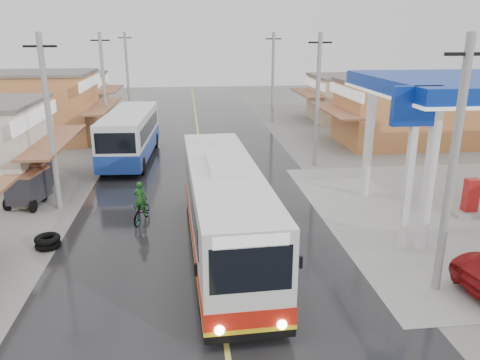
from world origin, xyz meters
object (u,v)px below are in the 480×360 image
(tricycle_near, at_px, (35,174))
(second_bus, at_px, (130,135))
(coach_bus, at_px, (224,209))
(tricycle_far, at_px, (28,186))
(cyclist, at_px, (141,209))
(tyre_stack, at_px, (48,242))

(tricycle_near, bearing_deg, second_bus, 58.36)
(coach_bus, relative_size, tricycle_far, 4.78)
(cyclist, bearing_deg, tyre_stack, -131.87)
(coach_bus, xyz_separation_m, tricycle_far, (-8.91, 6.08, -0.78))
(tricycle_far, xyz_separation_m, tyre_stack, (2.14, -4.91, -0.74))
(second_bus, xyz_separation_m, tricycle_far, (-4.00, -7.90, -0.70))
(cyclist, relative_size, tyre_stack, 1.95)
(coach_bus, height_order, tricycle_near, coach_bus)
(coach_bus, distance_m, cyclist, 4.89)
(tricycle_far, bearing_deg, tyre_stack, -56.32)
(second_bus, distance_m, cyclist, 10.78)
(tricycle_far, bearing_deg, second_bus, 73.30)
(second_bus, relative_size, tricycle_far, 3.89)
(coach_bus, distance_m, tyre_stack, 7.03)
(tricycle_near, bearing_deg, cyclist, -35.61)
(coach_bus, bearing_deg, tricycle_near, 137.47)
(coach_bus, bearing_deg, tricycle_far, 143.61)
(tricycle_near, xyz_separation_m, tricycle_far, (0.14, -1.63, -0.08))
(tricycle_far, bearing_deg, cyclist, -15.91)
(coach_bus, distance_m, second_bus, 14.82)
(tyre_stack, bearing_deg, tricycle_near, 109.21)
(coach_bus, bearing_deg, tyre_stack, 168.14)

